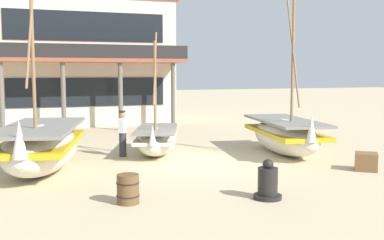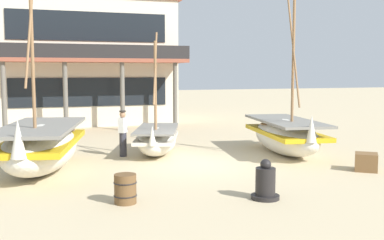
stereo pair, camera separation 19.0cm
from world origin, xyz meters
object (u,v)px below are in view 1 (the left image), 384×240
Objects in this scene: cargo_crate at (366,162)px; harbor_building_main at (81,61)px; capstan_winch at (268,183)px; fishing_boat_centre_large at (41,146)px; fishing_boat_far_right at (156,139)px; fishing_boat_near_left at (285,135)px; fisherman_by_hull at (123,134)px; wooden_barrel at (128,189)px.

harbor_building_main reaches higher than cargo_crate.
fishing_boat_centre_large is at bearing 135.05° from capstan_winch.
fishing_boat_centre_large reaches higher than cargo_crate.
fishing_boat_far_right is (4.19, 1.82, -0.25)m from fishing_boat_centre_large.
fishing_boat_far_right is 6.81× the size of cargo_crate.
fishing_boat_far_right is at bearing 161.71° from fishing_boat_near_left.
fishing_boat_centre_large is at bearing -101.44° from harbor_building_main.
fishing_boat_centre_large is (-8.80, -0.29, 0.08)m from fishing_boat_near_left.
wooden_barrel is (-1.09, -6.12, -0.48)m from fisherman_by_hull.
cargo_crate is at bearing -76.73° from fishing_boat_near_left.
harbor_building_main reaches higher than fishing_boat_near_left.
fisherman_by_hull is at bearing 107.91° from capstan_winch.
fishing_boat_near_left reaches higher than fishing_boat_far_right.
wooden_barrel is (1.81, -4.38, -0.45)m from fishing_boat_centre_large.
fishing_boat_near_left is 8.44× the size of wooden_barrel.
fishing_boat_far_right is at bearing -83.94° from harbor_building_main.
fisherman_by_hull is 6.24m from wooden_barrel.
fishing_boat_far_right is at bearing 137.23° from cargo_crate.
harbor_building_main is (2.88, 14.22, 2.93)m from fishing_boat_centre_large.
fisherman_by_hull is at bearing 31.00° from fishing_boat_centre_large.
fishing_boat_centre_large is 0.66× the size of harbor_building_main.
harbor_building_main is (-2.23, 19.32, 3.35)m from capstan_winch.
capstan_winch is 3.38m from wooden_barrel.
fishing_boat_centre_large is 10.40× the size of cargo_crate.
wooden_barrel reaches higher than cargo_crate.
cargo_crate is at bearing 22.71° from capstan_winch.
harbor_building_main is at bearing 111.17° from cargo_crate.
fishing_boat_near_left is at bearing 33.74° from wooden_barrel.
cargo_crate is (6.73, -4.95, -0.56)m from fisherman_by_hull.
capstan_winch is at bearing -124.38° from fishing_boat_near_left.
harbor_building_main is (1.07, 18.60, 3.38)m from wooden_barrel.
wooden_barrel is 0.07× the size of harbor_building_main.
fishing_boat_near_left is 4.86m from fishing_boat_far_right.
fisherman_by_hull reaches higher than cargo_crate.
harbor_building_main is at bearing 96.59° from capstan_winch.
fishing_boat_near_left is 1.30× the size of fishing_boat_far_right.
fishing_boat_near_left is 8.83× the size of cargo_crate.
capstan_winch is (-3.69, -5.40, -0.33)m from fishing_boat_near_left.
fishing_boat_centre_large is 14.80m from harbor_building_main.
capstan_winch is at bearing -157.29° from cargo_crate.
harbor_building_main is at bearing 96.06° from fishing_boat_far_right.
fishing_boat_far_right is at bearing 68.93° from wooden_barrel.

